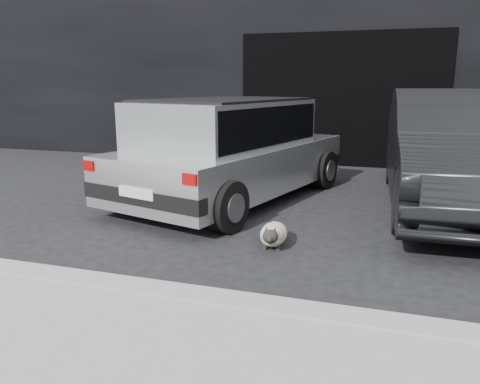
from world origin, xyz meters
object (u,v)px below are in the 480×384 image
(silver_hatchback, at_px, (229,145))
(second_car, at_px, (457,150))
(cat_siamese, at_px, (273,234))
(cat_white, at_px, (204,206))

(silver_hatchback, relative_size, second_car, 0.89)
(silver_hatchback, xyz_separation_m, second_car, (2.99, 0.47, 0.00))
(second_car, relative_size, cat_siamese, 5.82)
(silver_hatchback, relative_size, cat_white, 5.87)
(silver_hatchback, distance_m, cat_siamese, 2.16)
(cat_white, bearing_deg, silver_hatchback, 169.01)
(cat_siamese, distance_m, cat_white, 1.27)
(silver_hatchback, relative_size, cat_siamese, 5.15)
(cat_siamese, bearing_deg, second_car, -137.30)
(cat_white, bearing_deg, second_car, 104.94)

